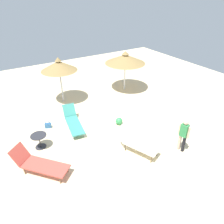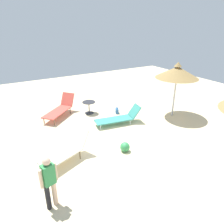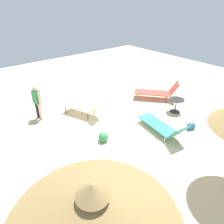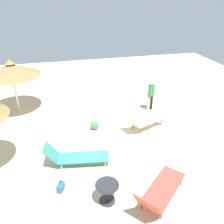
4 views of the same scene
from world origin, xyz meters
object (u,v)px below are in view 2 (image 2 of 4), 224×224
at_px(parasol_umbrella_far_right, 177,72).
at_px(side_table_round, 89,105).
at_px(person_standing_near_right, 49,180).
at_px(lounge_chair_center, 60,108).
at_px(beach_ball, 125,147).
at_px(lounge_chair_far_left, 67,150).
at_px(handbag, 117,111).
at_px(lounge_chair_edge, 119,117).

bearing_deg(parasol_umbrella_far_right, side_table_round, -123.55).
bearing_deg(person_standing_near_right, side_table_round, 146.48).
relative_size(parasol_umbrella_far_right, lounge_chair_center, 1.33).
height_order(person_standing_near_right, side_table_round, person_standing_near_right).
relative_size(side_table_round, beach_ball, 1.83).
relative_size(lounge_chair_far_left, beach_ball, 5.24).
distance_m(side_table_round, beach_ball, 4.00).
height_order(parasol_umbrella_far_right, person_standing_near_right, parasol_umbrella_far_right).
relative_size(parasol_umbrella_far_right, person_standing_near_right, 1.79).
distance_m(handbag, side_table_round, 1.52).
xyz_separation_m(person_standing_near_right, handbag, (-4.43, 4.72, -0.74)).
distance_m(lounge_chair_far_left, person_standing_near_right, 2.03).
bearing_deg(lounge_chair_edge, beach_ball, -26.76).
distance_m(person_standing_near_right, beach_ball, 3.38).
height_order(lounge_chair_center, handbag, lounge_chair_center).
xyz_separation_m(person_standing_near_right, beach_ball, (-1.19, 3.09, -0.70)).
distance_m(lounge_chair_edge, side_table_round, 2.02).
distance_m(parasol_umbrella_far_right, lounge_chair_far_left, 6.43).
xyz_separation_m(side_table_round, beach_ball, (3.98, -0.33, -0.26)).
bearing_deg(side_table_round, lounge_chair_center, -106.24).
xyz_separation_m(lounge_chair_center, side_table_round, (0.42, 1.43, 0.02)).
bearing_deg(lounge_chair_center, handbag, 67.01).
bearing_deg(handbag, side_table_round, -119.73).
bearing_deg(parasol_umbrella_far_right, lounge_chair_far_left, -80.36).
bearing_deg(handbag, parasol_umbrella_far_right, 54.50).
xyz_separation_m(handbag, side_table_round, (-0.74, -1.30, 0.30)).
bearing_deg(lounge_chair_far_left, person_standing_near_right, -30.70).
bearing_deg(person_standing_near_right, beach_ball, 111.04).
relative_size(parasol_umbrella_far_right, lounge_chair_far_left, 1.42).
xyz_separation_m(parasol_umbrella_far_right, lounge_chair_center, (-2.85, -5.10, -1.85)).
bearing_deg(handbag, lounge_chair_center, -112.99).
xyz_separation_m(lounge_chair_center, beach_ball, (4.40, 1.10, -0.24)).
xyz_separation_m(lounge_chair_edge, handbag, (-1.14, 0.57, -0.18)).
relative_size(lounge_chair_far_left, side_table_round, 2.86).
bearing_deg(side_table_round, beach_ball, -4.79).
bearing_deg(handbag, person_standing_near_right, -46.82).
bearing_deg(lounge_chair_far_left, lounge_chair_edge, 116.77).
relative_size(handbag, beach_ball, 1.12).
bearing_deg(lounge_chair_center, lounge_chair_far_left, -14.20).
height_order(lounge_chair_edge, person_standing_near_right, person_standing_near_right).
height_order(lounge_chair_edge, handbag, lounge_chair_edge).
relative_size(parasol_umbrella_far_right, beach_ball, 7.43).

